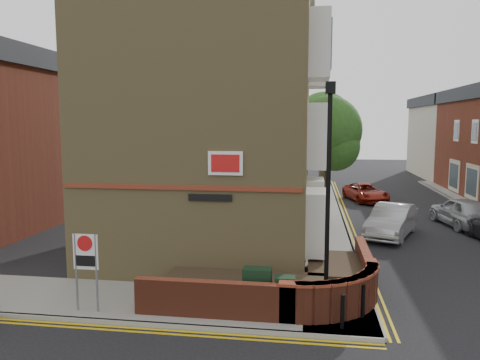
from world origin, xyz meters
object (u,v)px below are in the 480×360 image
at_px(lamppost, 328,199).
at_px(utility_cabinet_large, 257,289).
at_px(zone_sign, 86,258).
at_px(silver_car_near, 392,221).

bearing_deg(lamppost, utility_cabinet_large, 176.99).
bearing_deg(zone_sign, silver_car_near, 47.13).
bearing_deg(silver_car_near, zone_sign, -111.17).
bearing_deg(utility_cabinet_large, silver_car_near, 62.01).
xyz_separation_m(zone_sign, silver_car_near, (10.00, 10.77, -0.89)).
height_order(utility_cabinet_large, zone_sign, zone_sign).
distance_m(lamppost, zone_sign, 6.85).
bearing_deg(utility_cabinet_large, lamppost, -3.01).
relative_size(utility_cabinet_large, zone_sign, 0.55).
xyz_separation_m(utility_cabinet_large, silver_car_near, (5.30, 9.97, 0.04)).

